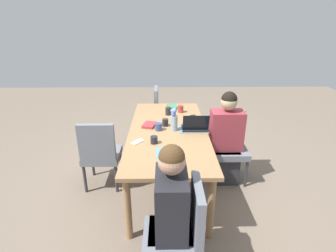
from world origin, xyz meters
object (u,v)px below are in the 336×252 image
coffee_mug_centre_left (181,109)px  chair_head_right_left_mid (181,230)px  flower_vase (174,119)px  coffee_mug_near_right (165,122)px  chair_near_left_far (100,151)px  coffee_mug_centre_right (159,127)px  chair_far_left_near (229,142)px  laptop_far_left_near (195,127)px  dining_table (168,135)px  coffee_mug_far_left (168,111)px  phone_black (195,117)px  book_red_cover (149,125)px  person_head_right_left_mid (171,222)px  coffee_mug_near_left (154,140)px  person_far_left_near (225,143)px  book_blue_cover (173,107)px  chair_head_left_right_near (163,111)px  phone_silver (138,142)px

coffee_mug_centre_left → chair_head_right_left_mid: bearing=-3.0°
flower_vase → coffee_mug_near_right: flower_vase is taller
chair_near_left_far → coffee_mug_centre_right: chair_near_left_far is taller
chair_far_left_near → laptop_far_left_near: (0.13, -0.46, 0.27)m
chair_near_left_far → dining_table: bearing=98.5°
chair_far_left_near → coffee_mug_far_left: chair_far_left_near is taller
flower_vase → coffee_mug_far_left: bearing=-174.0°
laptop_far_left_near → coffee_mug_centre_right: size_ratio=3.55×
chair_far_left_near → chair_near_left_far: 1.63m
dining_table → phone_black: (-0.44, 0.38, 0.08)m
flower_vase → book_red_cover: bearing=-114.2°
dining_table → person_head_right_left_mid: size_ratio=1.77×
chair_head_right_left_mid → coffee_mug_near_right: 1.57m
coffee_mug_near_left → coffee_mug_far_left: size_ratio=0.77×
chair_far_left_near → flower_vase: (0.13, -0.72, 0.38)m
laptop_far_left_near → coffee_mug_near_left: laptop_far_left_near is taller
coffee_mug_centre_right → phone_black: coffee_mug_centre_right is taller
flower_vase → phone_black: (-0.46, 0.30, -0.14)m
person_far_left_near → book_blue_cover: 1.06m
flower_vase → coffee_mug_centre_right: size_ratio=3.19×
coffee_mug_near_left → coffee_mug_far_left: (-0.91, 0.17, 0.01)m
person_head_right_left_mid → chair_near_left_far: (-1.23, -0.83, -0.03)m
chair_far_left_near → coffee_mug_far_left: 0.93m
laptop_far_left_near → phone_black: size_ratio=2.13×
chair_head_left_right_near → flower_vase: 1.44m
flower_vase → coffee_mug_near_left: (0.35, -0.23, -0.11)m
coffee_mug_near_left → book_red_cover: 0.50m
flower_vase → phone_black: 0.57m
laptop_far_left_near → book_blue_cover: 0.90m
chair_head_right_left_mid → person_head_right_left_mid: person_head_right_left_mid is taller
chair_head_left_right_near → book_red_cover: size_ratio=4.50×
person_far_left_near → chair_head_right_left_mid: bearing=-24.0°
phone_black → phone_silver: same height
laptop_far_left_near → coffee_mug_far_left: (-0.55, -0.32, 0.01)m
dining_table → chair_head_right_left_mid: size_ratio=2.35×
chair_head_left_right_near → laptop_far_left_near: 1.46m
chair_near_left_far → phone_black: chair_near_left_far is taller
book_red_cover → chair_head_left_right_near: bearing=-173.7°
book_blue_cover → phone_black: bearing=21.1°
coffee_mug_centre_left → phone_black: 0.28m
coffee_mug_near_left → coffee_mug_centre_right: (-0.36, 0.04, 0.00)m
coffee_mug_centre_right → coffee_mug_far_left: size_ratio=0.86×
chair_near_left_far → phone_black: size_ratio=6.00×
chair_near_left_far → flower_vase: 0.98m
person_head_right_left_mid → laptop_far_left_near: person_head_right_left_mid is taller
person_far_left_near → coffee_mug_centre_left: person_far_left_near is taller
chair_far_left_near → book_red_cover: 1.05m
chair_far_left_near → coffee_mug_centre_right: (0.12, -0.90, 0.27)m
laptop_far_left_near → person_far_left_near: bearing=97.2°
person_head_right_left_mid → chair_head_left_right_near: size_ratio=1.33×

